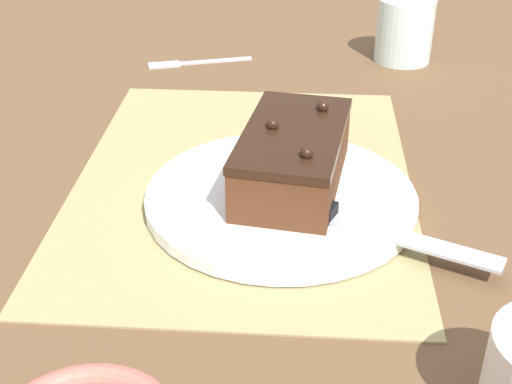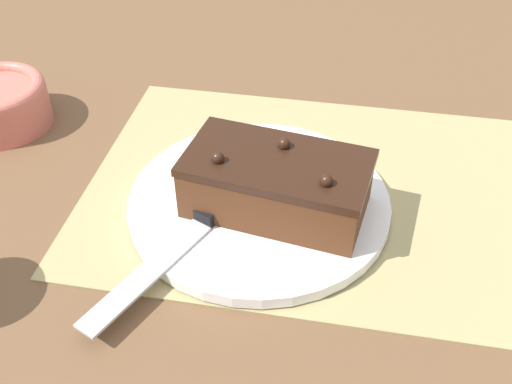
# 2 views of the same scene
# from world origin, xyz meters

# --- Properties ---
(ground_plane) EXTENTS (3.00, 3.00, 0.00)m
(ground_plane) POSITION_xyz_m (0.00, 0.00, 0.00)
(ground_plane) COLOR brown
(placemat_woven) EXTENTS (0.46, 0.34, 0.00)m
(placemat_woven) POSITION_xyz_m (0.00, 0.00, 0.00)
(placemat_woven) COLOR tan
(placemat_woven) RESTS_ON ground_plane
(cake_plate) EXTENTS (0.26, 0.26, 0.01)m
(cake_plate) POSITION_xyz_m (0.05, 0.04, 0.01)
(cake_plate) COLOR white
(cake_plate) RESTS_ON placemat_woven
(chocolate_cake) EXTENTS (0.18, 0.12, 0.07)m
(chocolate_cake) POSITION_xyz_m (0.03, 0.05, 0.05)
(chocolate_cake) COLOR #512D19
(chocolate_cake) RESTS_ON cake_plate
(serving_knife) EXTENTS (0.11, 0.21, 0.01)m
(serving_knife) POSITION_xyz_m (0.09, 0.09, 0.02)
(serving_knife) COLOR black
(serving_knife) RESTS_ON cake_plate
(drinking_glass) EXTENTS (0.08, 0.08, 0.09)m
(drinking_glass) POSITION_xyz_m (-0.37, 0.20, 0.04)
(drinking_glass) COLOR silver
(drinking_glass) RESTS_ON ground_plane
(dessert_fork) EXTENTS (0.06, 0.15, 0.01)m
(dessert_fork) POSITION_xyz_m (-0.33, -0.10, 0.00)
(dessert_fork) COLOR #B7BABF
(dessert_fork) RESTS_ON ground_plane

